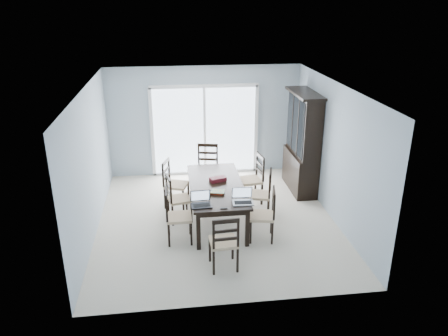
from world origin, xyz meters
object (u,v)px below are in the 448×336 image
at_px(chair_left_mid, 174,194).
at_px(hot_tub, 189,142).
at_px(dining_table, 216,188).
at_px(laptop_dark, 201,203).
at_px(chair_left_near, 173,210).
at_px(chair_right_far, 254,173).
at_px(laptop_silver, 243,200).
at_px(chair_end_far, 207,163).
at_px(china_hutch, 302,143).
at_px(chair_left_far, 172,178).
at_px(chair_end_near, 225,238).
at_px(chair_right_near, 267,209).
at_px(cell_phone, 224,208).
at_px(game_box, 218,179).
at_px(chair_right_mid, 264,189).

bearing_deg(chair_left_mid, hot_tub, 160.14).
distance_m(dining_table, laptop_dark, 0.94).
relative_size(chair_left_near, laptop_dark, 3.14).
xyz_separation_m(chair_right_far, laptop_dark, (-1.23, -1.61, 0.18)).
bearing_deg(chair_left_mid, laptop_silver, 39.12).
height_order(chair_end_far, laptop_dark, chair_end_far).
bearing_deg(laptop_silver, chair_left_near, 173.99).
bearing_deg(china_hutch, laptop_dark, -138.36).
distance_m(chair_left_mid, chair_left_far, 0.68).
relative_size(laptop_silver, hot_tub, 0.19).
distance_m(china_hutch, chair_end_near, 3.62).
height_order(chair_left_near, chair_right_near, chair_left_near).
xyz_separation_m(laptop_dark, laptop_silver, (0.71, 0.02, 0.00)).
bearing_deg(chair_right_far, cell_phone, 145.45).
distance_m(chair_end_near, hot_tub, 5.17).
bearing_deg(chair_left_mid, laptop_dark, 13.02).
distance_m(dining_table, laptop_silver, 0.93).
height_order(dining_table, chair_left_near, chair_left_near).
xyz_separation_m(chair_left_near, chair_end_far, (0.79, 2.14, 0.04)).
bearing_deg(chair_left_near, china_hutch, 123.98).
distance_m(chair_end_far, hot_tub, 2.05).
relative_size(chair_left_far, chair_end_near, 1.02).
bearing_deg(game_box, chair_right_near, -51.73).
bearing_deg(china_hutch, chair_end_near, -125.54).
bearing_deg(chair_end_far, cell_phone, 102.98).
xyz_separation_m(chair_end_far, cell_phone, (0.05, -2.47, 0.12)).
height_order(chair_end_near, chair_end_far, chair_end_far).
bearing_deg(chair_end_near, chair_right_mid, 56.49).
height_order(china_hutch, chair_end_far, china_hutch).
distance_m(chair_right_mid, chair_right_far, 0.70).
xyz_separation_m(chair_left_far, chair_right_far, (1.71, -0.03, 0.03)).
relative_size(china_hutch, hot_tub, 1.15).
distance_m(chair_right_near, hot_tub, 4.45).
relative_size(chair_left_mid, hot_tub, 0.56).
distance_m(chair_left_mid, laptop_dark, 1.08).
relative_size(chair_left_far, laptop_dark, 3.15).
bearing_deg(cell_phone, game_box, 90.59).
relative_size(chair_left_mid, chair_end_far, 0.89).
distance_m(dining_table, chair_right_near, 1.14).
relative_size(chair_left_mid, game_box, 3.49).
bearing_deg(china_hutch, chair_right_mid, -132.17).
xyz_separation_m(dining_table, china_hutch, (2.02, 1.25, 0.40)).
bearing_deg(chair_left_near, laptop_dark, 67.89).
xyz_separation_m(chair_right_mid, cell_phone, (-0.92, -1.05, 0.17)).
relative_size(chair_left_mid, cell_phone, 8.74).
bearing_deg(chair_left_mid, chair_right_mid, 76.59).
relative_size(laptop_dark, hot_tub, 0.19).
bearing_deg(laptop_silver, china_hutch, 53.95).
bearing_deg(chair_right_near, laptop_dark, 103.48).
height_order(china_hutch, chair_left_mid, china_hutch).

